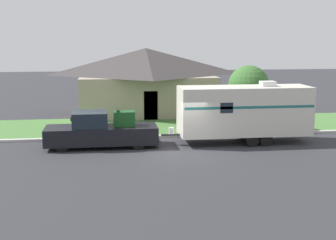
# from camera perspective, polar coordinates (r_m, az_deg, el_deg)

# --- Properties ---
(ground_plane) EXTENTS (120.00, 120.00, 0.00)m
(ground_plane) POSITION_cam_1_polar(r_m,az_deg,el_deg) (24.35, 2.13, -3.94)
(ground_plane) COLOR #2D2D33
(curb_strip) EXTENTS (80.00, 0.30, 0.14)m
(curb_strip) POSITION_cam_1_polar(r_m,az_deg,el_deg) (27.94, 0.82, -1.96)
(curb_strip) COLOR beige
(curb_strip) RESTS_ON ground_plane
(lawn_strip) EXTENTS (80.00, 7.00, 0.03)m
(lawn_strip) POSITION_cam_1_polar(r_m,az_deg,el_deg) (31.49, -0.17, -0.68)
(lawn_strip) COLOR #477538
(lawn_strip) RESTS_ON ground_plane
(house_across_street) EXTENTS (10.99, 8.32, 5.05)m
(house_across_street) POSITION_cam_1_polar(r_m,az_deg,el_deg) (37.09, -2.71, 5.00)
(house_across_street) COLOR gray
(house_across_street) RESTS_ON ground_plane
(pickup_truck) EXTENTS (6.13, 2.05, 2.06)m
(pickup_truck) POSITION_cam_1_polar(r_m,az_deg,el_deg) (25.56, -8.20, -1.37)
(pickup_truck) COLOR black
(pickup_truck) RESTS_ON ground_plane
(travel_trailer) EXTENTS (8.36, 2.30, 3.47)m
(travel_trailer) POSITION_cam_1_polar(r_m,az_deg,el_deg) (26.53, 9.29, 1.15)
(travel_trailer) COLOR black
(travel_trailer) RESTS_ON ground_plane
(mailbox) EXTENTS (0.48, 0.20, 1.24)m
(mailbox) POSITION_cam_1_polar(r_m,az_deg,el_deg) (28.08, -11.32, -0.24)
(mailbox) COLOR brown
(mailbox) RESTS_ON ground_plane
(tree_in_yard) EXTENTS (2.63, 2.63, 4.13)m
(tree_in_yard) POSITION_cam_1_polar(r_m,az_deg,el_deg) (30.37, 9.80, 4.09)
(tree_in_yard) COLOR brown
(tree_in_yard) RESTS_ON ground_plane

